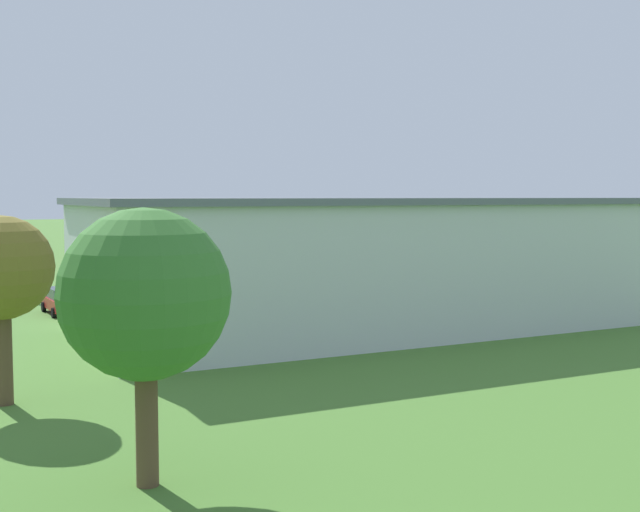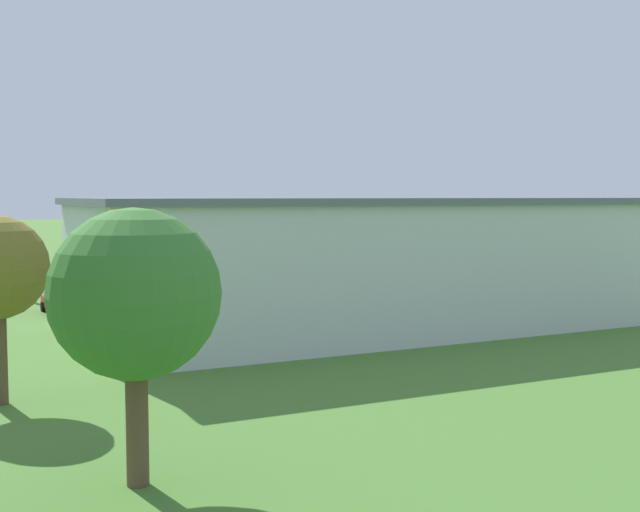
% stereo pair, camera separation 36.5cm
% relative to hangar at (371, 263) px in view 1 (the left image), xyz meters
% --- Properties ---
extents(ground_plane, '(400.00, 400.00, 0.00)m').
position_rel_hangar_xyz_m(ground_plane, '(-3.73, -32.66, -3.68)').
color(ground_plane, '#47752D').
extents(hangar, '(32.47, 14.78, 7.35)m').
position_rel_hangar_xyz_m(hangar, '(0.00, 0.00, 0.00)').
color(hangar, silver).
rests_on(hangar, ground_plane).
extents(biplane, '(8.32, 7.87, 4.28)m').
position_rel_hangar_xyz_m(biplane, '(-10.17, -27.55, -0.66)').
color(biplane, yellow).
extents(car_green, '(2.06, 4.39, 1.70)m').
position_rel_hangar_xyz_m(car_green, '(-13.60, -15.47, -2.81)').
color(car_green, '#1E6B38').
rests_on(car_green, ground_plane).
extents(car_red, '(2.25, 4.66, 1.65)m').
position_rel_hangar_xyz_m(car_red, '(15.33, -12.81, -2.83)').
color(car_red, red).
rests_on(car_red, ground_plane).
extents(person_beside_truck, '(0.54, 0.54, 1.59)m').
position_rel_hangar_xyz_m(person_beside_truck, '(8.70, -20.02, -2.89)').
color(person_beside_truck, navy).
rests_on(person_beside_truck, ground_plane).
extents(person_crossing_taxiway, '(0.48, 0.48, 1.74)m').
position_rel_hangar_xyz_m(person_crossing_taxiway, '(16.53, -19.13, -2.81)').
color(person_crossing_taxiway, beige).
rests_on(person_crossing_taxiway, ground_plane).
extents(person_watching_takeoff, '(0.42, 0.42, 1.77)m').
position_rel_hangar_xyz_m(person_watching_takeoff, '(12.47, -18.10, -2.80)').
color(person_watching_takeoff, '#33723F').
rests_on(person_watching_takeoff, ground_plane).
extents(person_walking_on_apron, '(0.47, 0.47, 1.60)m').
position_rel_hangar_xyz_m(person_walking_on_apron, '(-16.17, -18.28, -2.89)').
color(person_walking_on_apron, beige).
rests_on(person_walking_on_apron, ground_plane).
extents(tree_behind_hangar_right, '(3.72, 3.72, 6.79)m').
position_rel_hangar_xyz_m(tree_behind_hangar_right, '(19.82, 9.55, 1.16)').
color(tree_behind_hangar_right, brown).
rests_on(tree_behind_hangar_right, ground_plane).
extents(tree_behind_hangar_left, '(4.40, 4.40, 7.17)m').
position_rel_hangar_xyz_m(tree_behind_hangar_left, '(16.87, 19.72, 1.25)').
color(tree_behind_hangar_left, brown).
rests_on(tree_behind_hangar_left, ground_plane).
extents(windsock, '(1.46, 0.87, 6.91)m').
position_rel_hangar_xyz_m(windsock, '(-3.72, -38.30, 2.37)').
color(windsock, silver).
rests_on(windsock, ground_plane).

